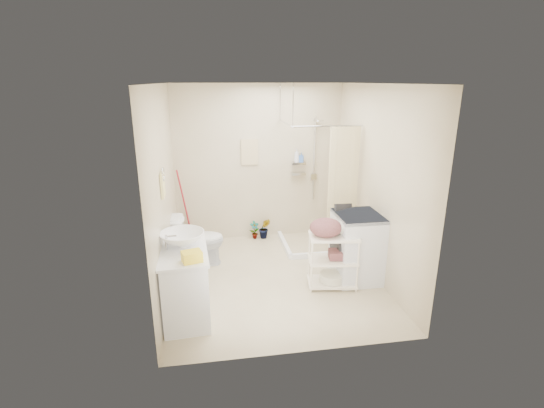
% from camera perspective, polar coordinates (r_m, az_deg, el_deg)
% --- Properties ---
extents(floor, '(3.20, 3.20, 0.00)m').
position_cam_1_polar(floor, '(5.60, 0.32, -10.63)').
color(floor, beige).
rests_on(floor, ground).
extents(ceiling, '(2.80, 3.20, 0.04)m').
position_cam_1_polar(ceiling, '(4.94, 0.37, 17.05)').
color(ceiling, silver).
rests_on(ceiling, ground).
extents(wall_back, '(2.80, 0.04, 2.60)m').
position_cam_1_polar(wall_back, '(6.66, -1.96, 5.88)').
color(wall_back, beige).
rests_on(wall_back, ground).
extents(wall_front, '(2.80, 0.04, 2.60)m').
position_cam_1_polar(wall_front, '(3.63, 4.57, -4.21)').
color(wall_front, beige).
rests_on(wall_front, ground).
extents(wall_left, '(0.04, 3.20, 2.60)m').
position_cam_1_polar(wall_left, '(5.08, -15.42, 1.58)').
color(wall_left, beige).
rests_on(wall_left, ground).
extents(wall_right, '(0.04, 3.20, 2.60)m').
position_cam_1_polar(wall_right, '(5.52, 14.86, 2.86)').
color(wall_right, beige).
rests_on(wall_right, ground).
extents(vanity, '(0.59, 0.98, 0.83)m').
position_cam_1_polar(vanity, '(4.70, -12.46, -11.12)').
color(vanity, silver).
rests_on(vanity, ground).
extents(sink, '(0.56, 0.56, 0.17)m').
position_cam_1_polar(sink, '(4.58, -12.86, -4.99)').
color(sink, silver).
rests_on(sink, vanity).
extents(counter_basket, '(0.24, 0.21, 0.11)m').
position_cam_1_polar(counter_basket, '(4.20, -11.52, -7.45)').
color(counter_basket, yellow).
rests_on(counter_basket, vanity).
extents(floor_basket, '(0.31, 0.28, 0.14)m').
position_cam_1_polar(floor_basket, '(4.68, -10.57, -16.11)').
color(floor_basket, yellow).
rests_on(floor_basket, ground).
extents(toilet, '(0.75, 0.43, 0.76)m').
position_cam_1_polar(toilet, '(5.94, -10.67, -5.15)').
color(toilet, silver).
rests_on(toilet, ground).
extents(mop, '(0.13, 0.13, 1.28)m').
position_cam_1_polar(mop, '(6.70, -12.88, -0.34)').
color(mop, maroon).
rests_on(mop, ground).
extents(potted_plant_a, '(0.19, 0.15, 0.31)m').
position_cam_1_polar(potted_plant_a, '(6.84, -2.55, -3.80)').
color(potted_plant_a, brown).
rests_on(potted_plant_a, ground).
extents(potted_plant_b, '(0.21, 0.18, 0.36)m').
position_cam_1_polar(potted_plant_b, '(6.85, -1.07, -3.54)').
color(potted_plant_b, brown).
rests_on(potted_plant_b, ground).
extents(hanging_towel, '(0.28, 0.03, 0.42)m').
position_cam_1_polar(hanging_towel, '(6.58, -3.26, 7.50)').
color(hanging_towel, beige).
rests_on(hanging_towel, wall_back).
extents(towel_ring, '(0.04, 0.22, 0.34)m').
position_cam_1_polar(towel_ring, '(4.84, -15.57, 2.89)').
color(towel_ring, '#ECDD85').
rests_on(towel_ring, wall_left).
extents(tp_holder, '(0.08, 0.12, 0.14)m').
position_cam_1_polar(tp_holder, '(5.31, -14.44, -4.28)').
color(tp_holder, white).
rests_on(tp_holder, wall_left).
extents(shower, '(1.10, 1.10, 2.10)m').
position_cam_1_polar(shower, '(6.35, 6.34, 2.90)').
color(shower, white).
rests_on(shower, ground).
extents(shampoo_bottle_a, '(0.09, 0.09, 0.23)m').
position_cam_1_polar(shampoo_bottle_a, '(6.66, 3.60, 7.03)').
color(shampoo_bottle_a, silver).
rests_on(shampoo_bottle_a, shower).
extents(shampoo_bottle_b, '(0.09, 0.10, 0.16)m').
position_cam_1_polar(shampoo_bottle_b, '(6.68, 4.27, 6.77)').
color(shampoo_bottle_b, '#3961A8').
rests_on(shampoo_bottle_b, shower).
extents(washing_machine, '(0.64, 0.66, 0.94)m').
position_cam_1_polar(washing_machine, '(5.53, 12.44, -6.05)').
color(washing_machine, silver).
rests_on(washing_machine, ground).
extents(laundry_rack, '(0.68, 0.47, 0.87)m').
position_cam_1_polar(laundry_rack, '(5.27, 8.82, -7.44)').
color(laundry_rack, white).
rests_on(laundry_rack, ground).
extents(ironing_board, '(0.31, 0.20, 1.06)m').
position_cam_1_polar(ironing_board, '(5.55, 10.57, -5.17)').
color(ironing_board, black).
rests_on(ironing_board, ground).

